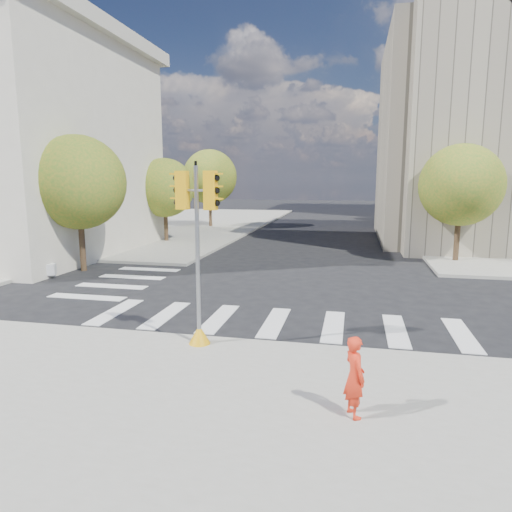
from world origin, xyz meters
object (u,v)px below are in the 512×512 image
(lamp_far, at_px, (422,176))
(photographer, at_px, (355,377))
(lamp_near, at_px, (456,175))
(traffic_signal, at_px, (198,269))

(lamp_far, distance_m, photographer, 36.14)
(lamp_near, distance_m, photographer, 22.54)
(lamp_far, height_order, photographer, lamp_far)
(lamp_near, bearing_deg, photographer, -104.85)
(traffic_signal, distance_m, photographer, 5.04)
(lamp_far, bearing_deg, lamp_near, -90.00)
(lamp_near, relative_size, lamp_far, 1.00)
(traffic_signal, bearing_deg, lamp_near, 68.24)
(lamp_far, xyz_separation_m, traffic_signal, (-9.63, -32.60, -2.45))
(lamp_near, bearing_deg, traffic_signal, -117.38)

